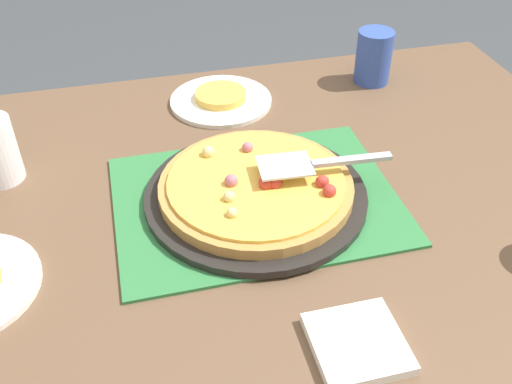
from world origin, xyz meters
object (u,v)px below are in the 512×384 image
object	(u,v)px
pizza	(256,186)
pizza_server	(313,164)
pizza_pan	(256,195)
served_slice_left	(221,95)
napkin_stack	(357,344)
plate_near_left	(221,101)
cup_near	(374,57)

from	to	relation	value
pizza	pizza_server	xyz separation A→B (m)	(-0.10, 0.01, 0.03)
pizza_pan	served_slice_left	world-z (taller)	served_slice_left
pizza_pan	napkin_stack	world-z (taller)	pizza_pan
pizza	pizza_pan	bearing A→B (deg)	-31.47
napkin_stack	pizza	bearing A→B (deg)	-80.62
pizza	napkin_stack	xyz separation A→B (m)	(-0.05, 0.33, -0.03)
plate_near_left	served_slice_left	world-z (taller)	served_slice_left
served_slice_left	cup_near	bearing A→B (deg)	-177.77
pizza_pan	napkin_stack	distance (m)	0.33
plate_near_left	cup_near	distance (m)	0.36
plate_near_left	cup_near	xyz separation A→B (m)	(-0.36, -0.01, 0.06)
served_slice_left	cup_near	xyz separation A→B (m)	(-0.36, -0.01, 0.04)
pizza	plate_near_left	size ratio (longest dim) A/B	1.50
pizza_pan	served_slice_left	distance (m)	0.35
served_slice_left	pizza	bearing A→B (deg)	88.61
cup_near	napkin_stack	xyz separation A→B (m)	(0.31, 0.69, -0.05)
served_slice_left	pizza_server	world-z (taller)	pizza_server
pizza	plate_near_left	distance (m)	0.35
pizza_pan	napkin_stack	size ratio (longest dim) A/B	3.17
plate_near_left	napkin_stack	size ratio (longest dim) A/B	1.83
served_slice_left	cup_near	distance (m)	0.36
pizza	served_slice_left	bearing A→B (deg)	-91.39
pizza	plate_near_left	world-z (taller)	pizza
cup_near	pizza_server	distance (m)	0.45
pizza_pan	pizza_server	bearing A→B (deg)	176.03
pizza_pan	pizza_server	distance (m)	0.11
pizza_server	napkin_stack	xyz separation A→B (m)	(0.04, 0.32, -0.06)
served_slice_left	plate_near_left	bearing A→B (deg)	180.00
pizza_pan	pizza_server	world-z (taller)	pizza_server
served_slice_left	napkin_stack	world-z (taller)	served_slice_left
plate_near_left	cup_near	size ratio (longest dim) A/B	1.83
pizza_pan	napkin_stack	bearing A→B (deg)	99.44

